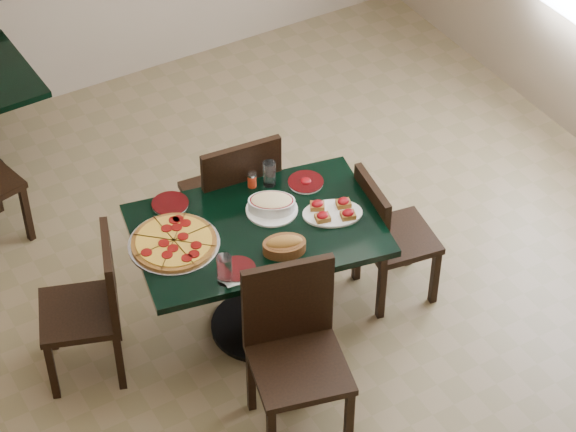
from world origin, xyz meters
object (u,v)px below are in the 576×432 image
chair_right (386,233)px  chair_near (294,343)px  bread_basket (284,245)px  pepperoni_pizza (174,242)px  bruschetta_platter (333,211)px  main_table (258,253)px  lasagna_casserole (272,204)px  chair_left (93,302)px  chair_far (235,195)px

chair_right → chair_near: bearing=128.9°
chair_right → bread_basket: size_ratio=3.26×
pepperoni_pizza → bread_basket: 0.56m
chair_near → bruschetta_platter: 0.78m
main_table → lasagna_casserole: 0.27m
chair_right → chair_left: bearing=88.4°
chair_far → bread_basket: size_ratio=3.78×
chair_far → pepperoni_pizza: bearing=40.9°
chair_near → chair_left: bearing=145.7°
chair_near → chair_left: (-0.72, 0.81, -0.06)m
chair_far → pepperoni_pizza: (-0.55, -0.40, 0.22)m
main_table → chair_right: chair_right is taller
chair_near → chair_left: chair_near is taller
chair_far → chair_left: (-0.99, -0.31, -0.06)m
chair_left → bread_basket: size_ratio=3.39×
main_table → lasagna_casserole: lasagna_casserole is taller
lasagna_casserole → bread_basket: 0.32m
chair_left → lasagna_casserole: (1.00, -0.10, 0.31)m
chair_far → chair_right: size_ratio=1.16×
chair_near → bread_basket: (0.18, 0.41, 0.24)m
chair_far → chair_right: (0.62, -0.61, -0.08)m
bread_basket → bruschetta_platter: size_ratio=0.68×
lasagna_casserole → bruschetta_platter: lasagna_casserole is taller
lasagna_casserole → chair_far: bearing=121.9°
chair_near → lasagna_casserole: size_ratio=3.30×
main_table → chair_right: 0.76m
chair_far → chair_right: 0.87m
pepperoni_pizza → bread_basket: bearing=-34.8°
chair_far → chair_left: size_ratio=1.12×
chair_near → bread_basket: 0.50m
main_table → chair_near: bearing=-92.1°
chair_far → chair_right: chair_far is taller
chair_right → bread_basket: bread_basket is taller
chair_far → chair_left: 1.04m
bruschetta_platter → pepperoni_pizza: bearing=-170.4°
bread_basket → pepperoni_pizza: bearing=164.5°
lasagna_casserole → bread_basket: (-0.10, -0.30, -0.01)m
chair_far → chair_near: (-0.27, -1.13, -0.00)m
chair_left → bruschetta_platter: chair_left is taller
chair_far → chair_left: chair_far is taller
chair_near → bruschetta_platter: size_ratio=2.58×
pepperoni_pizza → lasagna_casserole: bearing=-1.8°
chair_near → chair_right: chair_near is taller
main_table → chair_near: size_ratio=1.44×
main_table → bruschetta_platter: bearing=-4.8°
pepperoni_pizza → bruschetta_platter: bearing=-14.0°
bruschetta_platter → main_table: bearing=-172.2°
chair_right → bread_basket: 0.79m
pepperoni_pizza → bruschetta_platter: bruschetta_platter is taller
main_table → chair_left: size_ratio=1.60×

